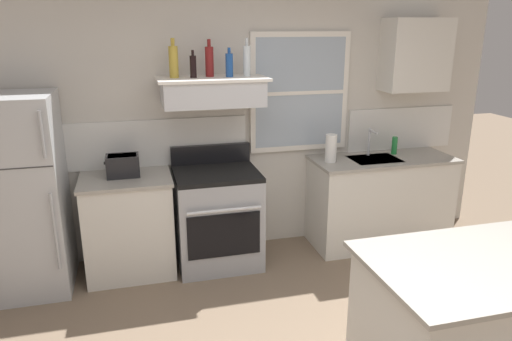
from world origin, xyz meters
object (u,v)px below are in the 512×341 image
bottle_blue_liqueur (229,65)px  bottle_clear_tall (247,60)px  bottle_champagne_gold_foil (174,61)px  refrigerator (19,196)px  bottle_red_label_wine (209,61)px  paper_towel_roll (331,148)px  dish_soap_bottle (394,145)px  stove_range (217,217)px  toaster (123,165)px  bottle_balsamic_dark (193,66)px  kitchen_island (480,329)px

bottle_blue_liqueur → bottle_clear_tall: bearing=10.3°
bottle_champagne_gold_foil → refrigerator: bearing=-173.3°
bottle_red_label_wine → bottle_clear_tall: bottle_clear_tall is taller
bottle_champagne_gold_foil → paper_towel_roll: 1.68m
refrigerator → bottle_red_label_wine: bearing=6.1°
dish_soap_bottle → bottle_clear_tall: bearing=-179.3°
stove_range → bottle_red_label_wine: 1.42m
toaster → paper_towel_roll: 1.95m
stove_range → bottle_clear_tall: (0.32, 0.12, 1.42)m
refrigerator → bottle_balsamic_dark: (1.49, 0.13, 1.01)m
bottle_balsamic_dark → toaster: bearing=-177.0°
bottle_blue_liqueur → dish_soap_bottle: (1.72, 0.05, -0.85)m
bottle_red_label_wine → bottle_clear_tall: 0.33m
refrigerator → bottle_blue_liqueur: bearing=3.5°
dish_soap_bottle → kitchen_island: size_ratio=0.13×
bottle_red_label_wine → kitchen_island: bearing=-61.5°
toaster → dish_soap_bottle: (2.69, 0.07, -0.01)m
paper_towel_roll → kitchen_island: 2.20m
bottle_clear_tall → dish_soap_bottle: bearing=0.7°
toaster → paper_towel_roll: (1.94, -0.03, 0.04)m
bottle_blue_liqueur → stove_range: bearing=-150.6°
bottle_red_label_wine → refrigerator: bearing=-173.9°
bottle_red_label_wine → paper_towel_roll: bottle_red_label_wine is taller
bottle_balsamic_dark → bottle_blue_liqueur: bearing=-3.3°
bottle_blue_liqueur → bottle_clear_tall: size_ratio=0.76×
bottle_balsamic_dark → stove_range: bearing=-33.6°
bottle_clear_tall → stove_range: bearing=-159.9°
bottle_red_label_wine → dish_soap_bottle: (1.89, -0.02, -0.88)m
refrigerator → toaster: size_ratio=5.62×
paper_towel_roll → stove_range: bearing=-178.1°
bottle_balsamic_dark → bottle_red_label_wine: bottle_red_label_wine is taller
bottle_red_label_wine → bottle_blue_liqueur: bottle_red_label_wine is taller
refrigerator → bottle_blue_liqueur: bottle_blue_liqueur is taller
stove_range → paper_towel_roll: bearing=1.9°
stove_range → paper_towel_roll: paper_towel_roll is taller
bottle_blue_liqueur → paper_towel_roll: bottle_blue_liqueur is taller
bottle_clear_tall → kitchen_island: size_ratio=0.24×
toaster → kitchen_island: (2.01, -2.15, -0.55)m
toaster → dish_soap_bottle: 2.69m
bottle_red_label_wine → dish_soap_bottle: bearing=-0.5°
bottle_balsamic_dark → dish_soap_bottle: (2.04, 0.03, -0.84)m
bottle_champagne_gold_foil → bottle_balsamic_dark: 0.17m
refrigerator → dish_soap_bottle: size_ratio=9.28×
stove_range → paper_towel_roll: (1.13, 0.04, 0.58)m
bottle_champagne_gold_foil → bottle_clear_tall: size_ratio=1.01×
stove_range → kitchen_island: 2.40m
toaster → paper_towel_roll: paper_towel_roll is taller
bottle_red_label_wine → bottle_clear_tall: bearing=-6.0°
bottle_red_label_wine → dish_soap_bottle: bottle_red_label_wine is taller
kitchen_island → refrigerator: bearing=144.2°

